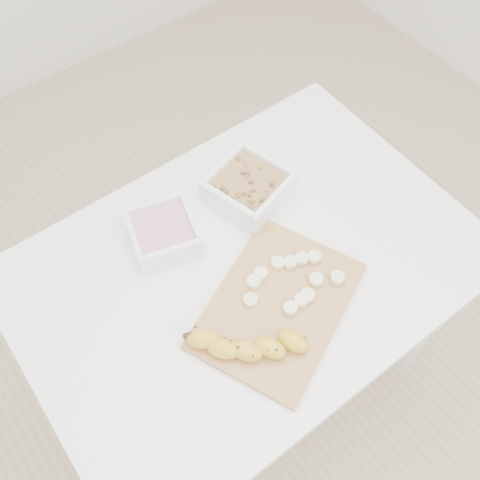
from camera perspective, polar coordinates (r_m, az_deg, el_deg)
ground at (r=1.86m, az=0.57°, el=-14.04°), size 3.50×3.50×0.00m
table at (r=1.26m, az=0.82°, el=-4.72°), size 1.00×0.70×0.75m
bowl_yogurt at (r=1.19m, az=-8.13°, el=0.76°), size 0.18×0.18×0.07m
bowl_granola at (r=1.24m, az=0.91°, el=5.58°), size 0.20×0.20×0.08m
cutting_board at (r=1.12m, az=4.04°, el=-6.98°), size 0.43×0.38×0.01m
banana at (r=1.06m, az=1.14°, el=-11.00°), size 0.20×0.21×0.04m
banana_slices at (r=1.13m, az=5.55°, el=-4.21°), size 0.21×0.14×0.02m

